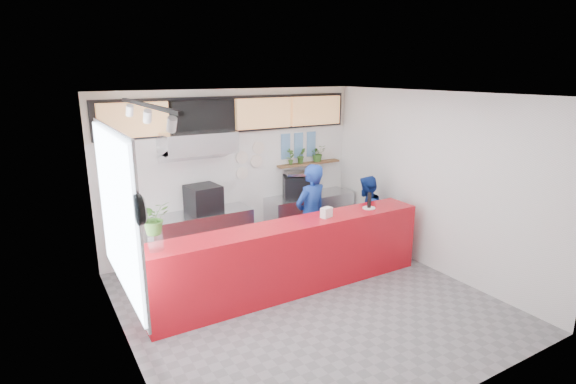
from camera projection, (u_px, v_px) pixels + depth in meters
name	position (u px, v px, depth m)	size (l,w,h in m)	color
floor	(306.00, 301.00, 6.66)	(5.00, 5.00, 0.00)	slate
ceiling	(309.00, 95.00, 5.88)	(5.00, 5.00, 0.00)	silver
wall_back	(234.00, 171.00, 8.35)	(5.00, 5.00, 0.00)	white
wall_left	(121.00, 236.00, 5.04)	(5.00, 5.00, 0.00)	white
wall_right	(433.00, 182.00, 7.50)	(5.00, 5.00, 0.00)	white
service_counter	(292.00, 257.00, 6.85)	(4.50, 0.60, 1.10)	red
cream_band	(232.00, 111.00, 8.06)	(5.00, 0.02, 0.80)	beige
prep_bench	(202.00, 237.00, 7.98)	(1.80, 0.60, 0.90)	#B2B5BA
panini_oven	(203.00, 199.00, 7.84)	(0.53, 0.53, 0.48)	black
extraction_hood	(198.00, 142.00, 7.50)	(1.20, 0.70, 0.35)	#B2B5BA
hood_lip	(198.00, 154.00, 7.55)	(1.20, 0.70, 0.08)	#B2B5BA
right_bench	(310.00, 216.00, 9.11)	(1.80, 0.60, 0.90)	#B2B5BA
espresso_machine	(300.00, 186.00, 8.83)	(0.66, 0.47, 0.43)	black
espresso_tray	(300.00, 173.00, 8.76)	(0.58, 0.40, 0.05)	#ADB1B5
herb_shelf	(309.00, 163.00, 9.06)	(1.40, 0.18, 0.04)	brown
menu_board_far_left	(134.00, 120.00, 7.12)	(1.10, 0.10, 0.55)	tan
menu_board_mid_left	(203.00, 116.00, 7.69)	(1.10, 0.10, 0.55)	black
menu_board_mid_right	(263.00, 113.00, 8.26)	(1.10, 0.10, 0.55)	tan
menu_board_far_right	(316.00, 111.00, 8.83)	(1.10, 0.10, 0.55)	tan
soffit	(233.00, 114.00, 8.05)	(4.80, 0.04, 0.65)	black
window_pane	(117.00, 212.00, 5.25)	(0.04, 2.20, 1.90)	silver
window_frame	(119.00, 212.00, 5.26)	(0.03, 2.30, 2.00)	#B2B5BA
wall_clock_rim	(139.00, 210.00, 4.17)	(0.30, 0.30, 0.05)	black
wall_clock_face	(142.00, 209.00, 4.19)	(0.26, 0.26, 0.02)	white
track_rail	(147.00, 105.00, 4.87)	(0.05, 2.40, 0.04)	black
dec_plate_a	(242.00, 157.00, 8.33)	(0.24, 0.24, 0.03)	silver
dec_plate_b	(256.00, 161.00, 8.51)	(0.24, 0.24, 0.03)	silver
dec_plate_c	(242.00, 173.00, 8.41)	(0.24, 0.24, 0.03)	silver
dec_plate_d	(258.00, 148.00, 8.47)	(0.24, 0.24, 0.03)	silver
photo_frame_a	(286.00, 140.00, 8.75)	(0.20, 0.02, 0.25)	#598CBF
photo_frame_b	(299.00, 139.00, 8.89)	(0.20, 0.02, 0.25)	#598CBF
photo_frame_c	(311.00, 138.00, 9.04)	(0.20, 0.02, 0.25)	#598CBF
photo_frame_d	(286.00, 153.00, 8.81)	(0.20, 0.02, 0.25)	#598CBF
photo_frame_e	(299.00, 151.00, 8.96)	(0.20, 0.02, 0.25)	#598CBF
photo_frame_f	(311.00, 150.00, 9.11)	(0.20, 0.02, 0.25)	#598CBF
staff_center	(311.00, 216.00, 7.67)	(0.66, 0.43, 1.81)	navy
staff_right	(366.00, 215.00, 8.31)	(0.71, 0.55, 1.46)	navy
herb_a	(291.00, 157.00, 8.79)	(0.17, 0.12, 0.32)	#376322
herb_b	(301.00, 156.00, 8.92)	(0.17, 0.14, 0.31)	#376322
herb_c	(318.00, 153.00, 9.11)	(0.31, 0.27, 0.34)	#376322
glass_vase	(156.00, 242.00, 5.67)	(0.19, 0.19, 0.23)	silver
basil_vase	(154.00, 218.00, 5.59)	(0.38, 0.33, 0.42)	#376322
napkin_holder	(326.00, 213.00, 6.96)	(0.18, 0.11, 0.16)	white
white_plate	(369.00, 208.00, 7.43)	(0.21, 0.21, 0.02)	white
pepper_mill	(369.00, 200.00, 7.40)	(0.06, 0.06, 0.25)	black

